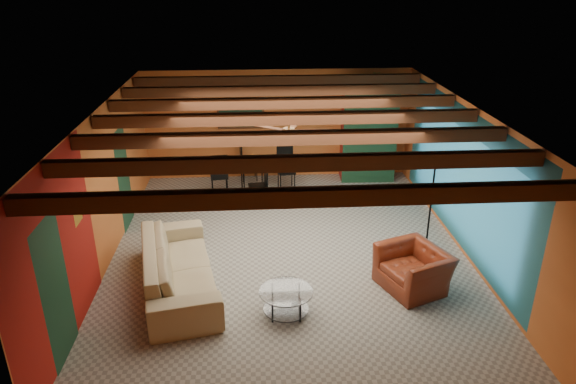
{
  "coord_description": "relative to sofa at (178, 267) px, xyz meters",
  "views": [
    {
      "loc": [
        -0.59,
        -8.54,
        4.89
      ],
      "look_at": [
        0.0,
        0.2,
        1.15
      ],
      "focal_mm": 32.64,
      "sensor_mm": 36.0,
      "label": 1
    }
  ],
  "objects": [
    {
      "name": "room",
      "position": [
        1.88,
        1.16,
        1.96
      ],
      "size": [
        6.52,
        8.01,
        2.71
      ],
      "color": "gray",
      "rests_on": "ground"
    },
    {
      "name": "sofa",
      "position": [
        0.0,
        0.0,
        0.0
      ],
      "size": [
        1.61,
        2.93,
        0.81
      ],
      "primitive_type": "imported",
      "rotation": [
        0.0,
        0.0,
        1.77
      ],
      "color": "#9B8964",
      "rests_on": "ground"
    },
    {
      "name": "armchair",
      "position": [
        3.85,
        -0.23,
        -0.06
      ],
      "size": [
        1.27,
        1.34,
        0.69
      ],
      "primitive_type": "imported",
      "rotation": [
        0.0,
        0.0,
        -1.18
      ],
      "color": "maroon",
      "rests_on": "ground"
    },
    {
      "name": "coffee_table",
      "position": [
        1.71,
        -0.82,
        -0.19
      ],
      "size": [
        0.86,
        0.86,
        0.42
      ],
      "primitive_type": null,
      "rotation": [
        0.0,
        0.0,
        -0.04
      ],
      "color": "silver",
      "rests_on": "ground"
    },
    {
      "name": "dining_table",
      "position": [
        1.25,
        4.04,
        0.11
      ],
      "size": [
        2.22,
        2.22,
        1.04
      ],
      "primitive_type": null,
      "rotation": [
        0.0,
        0.0,
        0.13
      ],
      "color": "white",
      "rests_on": "ground"
    },
    {
      "name": "armoire",
      "position": [
        4.08,
        4.75,
        0.71
      ],
      "size": [
        1.29,
        0.67,
        2.22
      ],
      "primitive_type": "cube",
      "rotation": [
        0.0,
        0.0,
        -0.04
      ],
      "color": "maroon",
      "rests_on": "ground"
    },
    {
      "name": "floor_lamp",
      "position": [
        4.53,
        1.14,
        0.52
      ],
      "size": [
        0.38,
        0.38,
        1.84
      ],
      "primitive_type": null,
      "rotation": [
        0.0,
        0.0,
        -0.03
      ],
      "color": "black",
      "rests_on": "ground"
    },
    {
      "name": "ceiling_fan",
      "position": [
        1.88,
        1.05,
        1.96
      ],
      "size": [
        1.5,
        1.5,
        0.44
      ],
      "primitive_type": null,
      "color": "#472614",
      "rests_on": "ceiling"
    },
    {
      "name": "painting",
      "position": [
        0.98,
        5.01,
        1.25
      ],
      "size": [
        1.05,
        0.03,
        0.65
      ],
      "primitive_type": "cube",
      "color": "black",
      "rests_on": "wall_back"
    },
    {
      "name": "potted_plant",
      "position": [
        4.08,
        4.75,
        2.05
      ],
      "size": [
        0.51,
        0.47,
        0.46
      ],
      "primitive_type": "imported",
      "rotation": [
        0.0,
        0.0,
        0.32
      ],
      "color": "#26661E",
      "rests_on": "armoire"
    },
    {
      "name": "vase",
      "position": [
        1.25,
        4.04,
        0.73
      ],
      "size": [
        0.23,
        0.23,
        0.2
      ],
      "primitive_type": "imported",
      "rotation": [
        0.0,
        0.0,
        0.26
      ],
      "color": "orange",
      "rests_on": "dining_table"
    }
  ]
}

